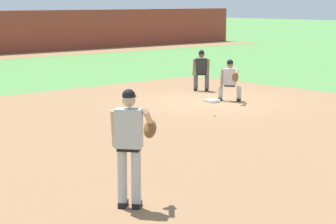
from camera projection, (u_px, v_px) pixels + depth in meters
The scene contains 7 objects.
ground_plane at pixel (212, 102), 20.71m from camera, with size 160.00×160.00×0.00m, color #518942.
infield_dirt_patch at pixel (185, 137), 15.42m from camera, with size 18.00×18.00×0.01m, color #936B47.
first_base_bag at pixel (212, 101), 20.70m from camera, with size 0.38×0.38×0.09m, color white.
baseball at pixel (215, 115), 18.17m from camera, with size 0.07×0.07×0.07m, color white.
pitcher at pixel (130, 141), 10.00m from camera, with size 0.85×0.57×1.86m.
first_baseman at pixel (230, 79), 20.80m from camera, with size 0.80×1.05×1.34m.
umpire at pixel (201, 69), 23.23m from camera, with size 0.66×0.68×1.46m.
Camera 1 is at (-14.74, -14.27, 3.16)m, focal length 70.00 mm.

